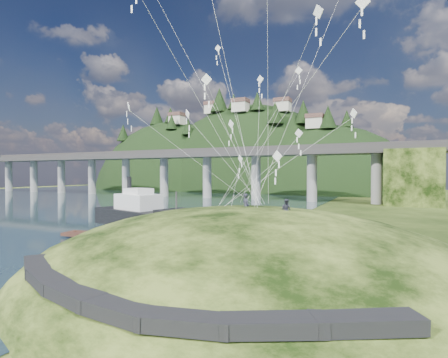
% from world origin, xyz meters
% --- Properties ---
extents(ground, '(320.00, 320.00, 0.00)m').
position_xyz_m(ground, '(0.00, 0.00, 0.00)').
color(ground, black).
rests_on(ground, ground).
extents(grass_hill, '(36.00, 32.00, 13.00)m').
position_xyz_m(grass_hill, '(8.00, 2.00, -1.50)').
color(grass_hill, black).
rests_on(grass_hill, ground).
extents(footpath, '(22.29, 5.84, 0.83)m').
position_xyz_m(footpath, '(7.46, -9.74, 2.08)').
color(footpath, black).
rests_on(footpath, ground).
extents(bridge, '(160.00, 11.00, 15.00)m').
position_xyz_m(bridge, '(-26.46, 70.07, 9.70)').
color(bridge, '#2D2B2B').
rests_on(bridge, ground).
extents(far_ridge, '(153.00, 70.00, 94.50)m').
position_xyz_m(far_ridge, '(-43.58, 122.17, -7.44)').
color(far_ridge, black).
rests_on(far_ridge, ground).
extents(work_barge, '(20.72, 10.76, 7.00)m').
position_xyz_m(work_barge, '(-12.69, 16.89, 1.75)').
color(work_barge, black).
rests_on(work_barge, ground).
extents(wooden_dock, '(14.48, 4.12, 1.02)m').
position_xyz_m(wooden_dock, '(-9.93, 8.11, 0.45)').
color(wooden_dock, '#331B14').
rests_on(wooden_dock, ground).
extents(kite_flyers, '(4.37, 1.83, 2.00)m').
position_xyz_m(kite_flyers, '(9.01, 2.70, 5.82)').
color(kite_flyers, '#292A37').
rests_on(kite_flyers, ground).
extents(kite_swarm, '(17.76, 17.33, 20.60)m').
position_xyz_m(kite_swarm, '(7.36, 3.57, 15.97)').
color(kite_swarm, white).
rests_on(kite_swarm, ground).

